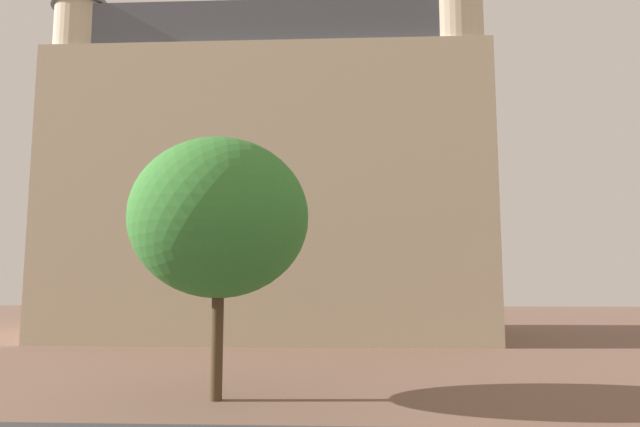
{
  "coord_description": "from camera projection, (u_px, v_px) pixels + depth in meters",
  "views": [
    {
      "loc": [
        0.93,
        -0.15,
        3.05
      ],
      "look_at": [
        0.38,
        11.46,
        4.46
      ],
      "focal_mm": 31.57,
      "sensor_mm": 36.0,
      "label": 1
    }
  ],
  "objects": [
    {
      "name": "landmark_building",
      "position": [
        277.0,
        173.0,
        33.31
      ],
      "size": [
        22.98,
        12.89,
        34.81
      ],
      "color": "beige",
      "rests_on": "ground_plane"
    },
    {
      "name": "tree_curb_far",
      "position": [
        220.0,
        218.0,
        15.04
      ],
      "size": [
        4.76,
        4.76,
        6.89
      ],
      "color": "#4C3823",
      "rests_on": "ground_plane"
    }
  ]
}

